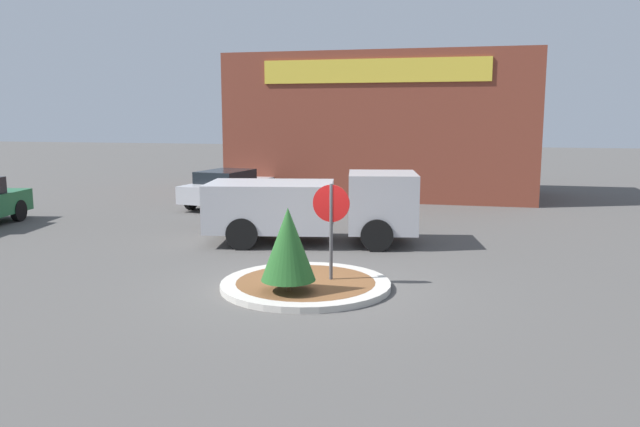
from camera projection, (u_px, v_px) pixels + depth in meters
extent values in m
plane|color=#514F4C|center=(306.00, 288.00, 12.49)|extent=(120.00, 120.00, 0.00)
cylinder|color=#BCB7AD|center=(306.00, 285.00, 12.48)|extent=(3.41, 3.41, 0.13)
cylinder|color=brown|center=(306.00, 285.00, 12.48)|extent=(2.79, 2.79, 0.13)
cylinder|color=#4C4C51|center=(331.00, 235.00, 12.51)|extent=(0.07, 0.07, 2.08)
cylinder|color=#B71414|center=(331.00, 203.00, 12.41)|extent=(0.75, 0.03, 0.75)
cylinder|color=brown|center=(288.00, 285.00, 11.76)|extent=(0.08, 0.08, 0.22)
cone|color=#235623|center=(288.00, 244.00, 11.63)|extent=(1.03, 1.03, 1.38)
cube|color=#B2B2B7|center=(382.00, 202.00, 16.61)|extent=(2.10, 2.29, 1.54)
cube|color=#B2B2B7|center=(271.00, 206.00, 16.80)|extent=(3.65, 2.67, 1.27)
cube|color=black|center=(406.00, 192.00, 16.54)|extent=(0.35, 1.78, 0.54)
cylinder|color=black|center=(375.00, 222.00, 17.70)|extent=(0.86, 0.37, 0.83)
cylinder|color=black|center=(377.00, 235.00, 15.77)|extent=(0.86, 0.37, 0.83)
cylinder|color=black|center=(254.00, 221.00, 17.89)|extent=(0.86, 0.37, 0.83)
cylinder|color=black|center=(242.00, 234.00, 15.97)|extent=(0.86, 0.37, 0.83)
cube|color=brown|center=(383.00, 126.00, 27.13)|extent=(12.55, 6.00, 5.93)
cube|color=gold|center=(374.00, 71.00, 23.88)|extent=(8.79, 0.08, 0.90)
cylinder|color=black|center=(19.00, 211.00, 20.32)|extent=(0.32, 0.72, 0.70)
cube|color=#B7B7BC|center=(229.00, 190.00, 23.82)|extent=(2.35, 4.71, 0.63)
cube|color=black|center=(226.00, 176.00, 23.53)|extent=(1.82, 2.36, 0.44)
cylinder|color=black|center=(229.00, 191.00, 25.44)|extent=(0.29, 0.72, 0.70)
cylinder|color=black|center=(264.00, 193.00, 24.86)|extent=(0.29, 0.72, 0.70)
cylinder|color=black|center=(191.00, 200.00, 22.87)|extent=(0.29, 0.72, 0.70)
cylinder|color=black|center=(229.00, 202.00, 22.29)|extent=(0.29, 0.72, 0.70)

